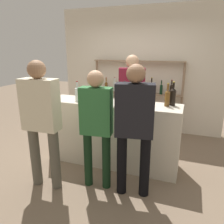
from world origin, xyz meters
name	(u,v)px	position (x,y,z in m)	size (l,w,h in m)	color
ground_plane	(112,162)	(0.00, 0.00, 0.00)	(16.00, 16.00, 0.00)	#7A6651
bar_counter	(112,133)	(0.00, 0.00, 0.53)	(2.19, 0.55, 1.07)	beige
back_wall	(139,71)	(0.00, 1.87, 1.40)	(3.79, 0.12, 2.80)	beige
back_shelf	(137,85)	(0.01, 1.69, 1.09)	(2.06, 0.18, 1.64)	#897056
counter_bottle_0	(173,96)	(0.92, 0.14, 1.21)	(0.09, 0.09, 0.36)	black
counter_bottle_1	(92,93)	(-0.34, -0.01, 1.20)	(0.09, 0.09, 0.35)	brown
counter_bottle_2	(167,97)	(0.85, 0.06, 1.20)	(0.08, 0.08, 0.35)	brown
counter_bottle_3	(124,95)	(0.20, 0.02, 1.20)	(0.07, 0.07, 0.35)	#0F1956
counter_bottle_4	(77,93)	(-0.56, -0.10, 1.20)	(0.08, 0.08, 0.33)	silver
counter_bottle_5	(144,95)	(0.48, 0.11, 1.20)	(0.08, 0.08, 0.34)	black
wine_glass	(86,94)	(-0.46, 0.00, 1.17)	(0.08, 0.08, 0.14)	silver
cork_jar	(103,96)	(-0.22, 0.13, 1.14)	(0.13, 0.13, 0.14)	silver
server_behind_counter	(131,95)	(0.13, 0.71, 1.05)	(0.51, 0.32, 1.79)	black
customer_right	(134,123)	(0.55, -0.69, 1.01)	(0.50, 0.28, 1.73)	black
customer_left	(41,117)	(-0.66, -0.93, 1.03)	(0.50, 0.24, 1.76)	#575347
customer_center	(96,122)	(0.03, -0.69, 0.97)	(0.43, 0.23, 1.64)	black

